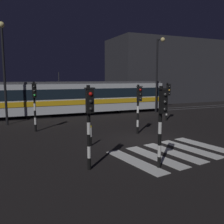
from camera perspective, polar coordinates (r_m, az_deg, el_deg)
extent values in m
plane|color=black|center=(14.63, 7.57, -6.45)|extent=(120.00, 120.00, 0.00)
cube|color=#59595E|center=(24.15, -5.40, -0.68)|extent=(80.00, 0.12, 0.03)
cube|color=#59595E|center=(25.51, -6.39, -0.24)|extent=(80.00, 0.12, 0.03)
cube|color=silver|center=(10.95, 5.26, -11.33)|extent=(1.28, 3.70, 0.02)
cube|color=silver|center=(11.68, 9.94, -10.17)|extent=(1.28, 3.70, 0.02)
cube|color=silver|center=(12.48, 14.00, -9.11)|extent=(1.28, 3.70, 0.02)
cube|color=silver|center=(13.34, 17.55, -8.13)|extent=(1.28, 3.70, 0.02)
cube|color=silver|center=(14.24, 20.63, -7.26)|extent=(1.28, 3.70, 0.02)
cylinder|color=black|center=(9.99, -5.30, -11.86)|extent=(0.14, 0.14, 0.48)
cylinder|color=white|center=(9.84, -5.34, -9.24)|extent=(0.14, 0.14, 0.48)
cylinder|color=black|center=(9.71, -5.38, -6.55)|extent=(0.14, 0.14, 0.48)
cylinder|color=white|center=(9.60, -5.41, -3.78)|extent=(0.14, 0.14, 0.48)
cylinder|color=black|center=(9.52, -5.45, -0.97)|extent=(0.14, 0.14, 0.48)
cylinder|color=white|center=(9.45, -5.49, 1.90)|extent=(0.14, 0.14, 0.48)
cylinder|color=black|center=(9.42, -5.53, 4.79)|extent=(0.14, 0.14, 0.48)
cube|color=black|center=(9.28, -5.18, 2.51)|extent=(0.28, 0.20, 0.90)
sphere|color=red|center=(9.16, -4.98, 4.20)|extent=(0.14, 0.14, 0.14)
sphere|color=black|center=(9.18, -4.96, 2.45)|extent=(0.14, 0.14, 0.14)
sphere|color=black|center=(9.21, -4.94, 0.72)|extent=(0.14, 0.14, 0.14)
cube|color=black|center=(9.25, -5.21, 5.53)|extent=(0.36, 0.24, 0.04)
cylinder|color=black|center=(21.44, 12.49, -1.35)|extent=(0.14, 0.14, 0.46)
cylinder|color=white|center=(21.37, 12.53, -0.14)|extent=(0.14, 0.14, 0.46)
cylinder|color=black|center=(21.32, 12.56, 1.08)|extent=(0.14, 0.14, 0.46)
cylinder|color=white|center=(21.27, 12.60, 2.30)|extent=(0.14, 0.14, 0.46)
cylinder|color=black|center=(21.23, 12.64, 3.53)|extent=(0.14, 0.14, 0.46)
cylinder|color=white|center=(21.20, 12.68, 4.77)|extent=(0.14, 0.14, 0.46)
cylinder|color=black|center=(21.18, 12.71, 6.00)|extent=(0.14, 0.14, 0.46)
cube|color=black|center=(21.06, 12.96, 4.97)|extent=(0.28, 0.20, 0.90)
sphere|color=black|center=(20.96, 13.16, 5.72)|extent=(0.14, 0.14, 0.14)
sphere|color=orange|center=(20.97, 13.13, 4.95)|extent=(0.14, 0.14, 0.14)
sphere|color=black|center=(20.99, 13.11, 4.19)|extent=(0.14, 0.14, 0.14)
cube|color=black|center=(21.04, 13.00, 6.30)|extent=(0.36, 0.24, 0.04)
cylinder|color=black|center=(17.49, -17.29, -3.57)|extent=(0.14, 0.14, 0.48)
cylinder|color=white|center=(17.40, -17.35, -2.01)|extent=(0.14, 0.14, 0.48)
cylinder|color=black|center=(17.33, -17.42, -0.45)|extent=(0.14, 0.14, 0.48)
cylinder|color=white|center=(17.27, -17.48, 1.13)|extent=(0.14, 0.14, 0.48)
cylinder|color=black|center=(17.22, -17.55, 2.72)|extent=(0.14, 0.14, 0.48)
cylinder|color=white|center=(17.18, -17.62, 4.31)|extent=(0.14, 0.14, 0.48)
cylinder|color=black|center=(17.16, -17.68, 5.91)|extent=(0.14, 0.14, 0.48)
cube|color=black|center=(17.01, -17.57, 4.69)|extent=(0.28, 0.20, 0.90)
sphere|color=black|center=(16.89, -17.58, 5.62)|extent=(0.14, 0.14, 0.14)
sphere|color=black|center=(16.90, -17.54, 4.67)|extent=(0.14, 0.14, 0.14)
sphere|color=green|center=(16.92, -17.50, 3.72)|extent=(0.14, 0.14, 0.14)
cube|color=black|center=(16.99, -17.64, 6.34)|extent=(0.36, 0.24, 0.04)
cylinder|color=black|center=(16.15, 5.94, -4.22)|extent=(0.14, 0.14, 0.46)
cylinder|color=white|center=(16.06, 5.96, -2.63)|extent=(0.14, 0.14, 0.46)
cylinder|color=black|center=(15.99, 5.99, -1.03)|extent=(0.14, 0.14, 0.46)
cylinder|color=white|center=(15.92, 6.01, 0.60)|extent=(0.14, 0.14, 0.46)
cylinder|color=black|center=(15.87, 6.03, 2.23)|extent=(0.14, 0.14, 0.46)
cylinder|color=white|center=(15.83, 6.06, 3.87)|extent=(0.14, 0.14, 0.46)
cylinder|color=black|center=(15.81, 6.08, 5.52)|extent=(0.14, 0.14, 0.46)
cube|color=black|center=(15.68, 6.37, 4.13)|extent=(0.28, 0.20, 0.90)
sphere|color=red|center=(15.57, 6.58, 5.14)|extent=(0.14, 0.14, 0.14)
sphere|color=black|center=(15.58, 6.57, 4.11)|extent=(0.14, 0.14, 0.14)
sphere|color=black|center=(15.60, 6.55, 3.08)|extent=(0.14, 0.14, 0.14)
cube|color=black|center=(15.65, 6.40, 5.92)|extent=(0.36, 0.24, 0.04)
cylinder|color=black|center=(10.30, 10.84, -11.37)|extent=(0.14, 0.14, 0.47)
cylinder|color=white|center=(10.16, 10.91, -8.85)|extent=(0.14, 0.14, 0.47)
cylinder|color=black|center=(10.03, 10.99, -6.27)|extent=(0.14, 0.14, 0.47)
cylinder|color=white|center=(9.93, 11.06, -3.62)|extent=(0.14, 0.14, 0.47)
cylinder|color=black|center=(9.84, 11.13, -0.93)|extent=(0.14, 0.14, 0.47)
cylinder|color=white|center=(9.78, 11.20, 1.81)|extent=(0.14, 0.14, 0.47)
cylinder|color=black|center=(9.75, 11.28, 4.57)|extent=(0.14, 0.14, 0.47)
cube|color=black|center=(9.63, 11.79, 2.35)|extent=(0.28, 0.20, 0.90)
sphere|color=black|center=(9.52, 12.22, 3.97)|extent=(0.14, 0.14, 0.14)
sphere|color=black|center=(9.54, 12.17, 2.29)|extent=(0.14, 0.14, 0.14)
sphere|color=black|center=(9.58, 12.12, 0.62)|extent=(0.14, 0.14, 0.14)
cube|color=black|center=(9.60, 11.88, 5.26)|extent=(0.36, 0.24, 0.04)
cylinder|color=black|center=(26.03, 10.33, 8.10)|extent=(0.18, 0.18, 7.50)
cylinder|color=black|center=(25.94, 11.11, 16.18)|extent=(0.10, 0.90, 0.10)
sphere|color=#F9E08C|center=(25.56, 11.69, 16.11)|extent=(0.44, 0.44, 0.44)
cylinder|color=black|center=(20.55, -23.68, 7.66)|extent=(0.18, 0.18, 7.51)
cylinder|color=black|center=(20.45, -24.28, 17.95)|extent=(0.10, 0.90, 0.10)
sphere|color=#F9E08C|center=(20.00, -24.28, 17.97)|extent=(0.44, 0.44, 0.44)
cube|color=silver|center=(24.59, -6.37, 3.41)|extent=(16.62, 2.50, 2.70)
cube|color=yellow|center=(23.41, -5.45, 2.34)|extent=(16.29, 0.04, 0.44)
cube|color=yellow|center=(25.83, -7.19, 2.83)|extent=(16.29, 0.04, 0.44)
cube|color=black|center=(23.35, -5.48, 4.29)|extent=(15.79, 0.03, 0.90)
cube|color=#4C4C51|center=(24.52, -6.43, 6.79)|extent=(16.29, 2.30, 0.20)
cylinder|color=#262628|center=(23.91, -12.22, 7.83)|extent=(0.08, 0.08, 1.00)
cube|color=black|center=(26.43, 3.19, 0.44)|extent=(2.20, 2.00, 0.35)
cube|color=black|center=(23.84, -16.88, -0.71)|extent=(2.20, 2.00, 0.35)
sphere|color=#F9F2CC|center=(28.20, 10.13, 3.10)|extent=(0.24, 0.24, 0.24)
cylinder|color=black|center=(13.29, -4.94, -6.77)|extent=(0.12, 0.12, 0.50)
cylinder|color=white|center=(13.17, -4.97, -4.67)|extent=(0.12, 0.12, 0.50)
sphere|color=yellow|center=(13.11, -4.99, -3.39)|extent=(0.12, 0.12, 0.12)
cube|color=#2D2D33|center=(39.65, 12.52, 9.20)|extent=(17.49, 8.00, 9.24)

